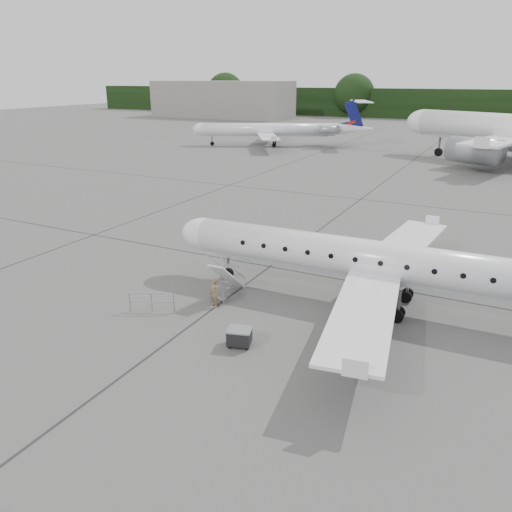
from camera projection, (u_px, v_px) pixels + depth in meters
The scene contains 9 objects.
ground at pixel (317, 344), 21.82m from camera, with size 320.00×320.00×0.00m, color #5D5D5A.
treeline at pixel (493, 106), 129.46m from camera, with size 260.00×4.00×8.00m, color black.
terminal_building at pixel (222, 99), 142.27m from camera, with size 40.00×14.00×10.00m, color gray.
main_regional_jet at pixel (389, 243), 24.22m from camera, with size 26.55×19.12×6.81m, color white, non-canonical shape.
airstair at pixel (227, 277), 26.23m from camera, with size 0.85×2.53×2.13m, color white, non-canonical shape.
passenger at pixel (214, 293), 25.13m from camera, with size 0.55×0.36×1.52m, color #816346.
safety_railing at pixel (152, 302), 24.66m from camera, with size 2.20×0.08×1.00m, color gray, non-canonical shape.
baggage_cart at pixel (239, 337), 21.54m from camera, with size 1.00×0.81×0.86m, color black, non-canonical shape.
bg_regional_left at pixel (268, 123), 83.36m from camera, with size 28.46×20.49×7.47m, color white, non-canonical shape.
Camera 1 is at (6.35, -18.35, 11.01)m, focal length 35.00 mm.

